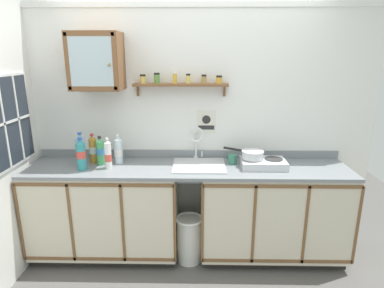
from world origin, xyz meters
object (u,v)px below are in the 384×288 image
object	(u,v)px
sink	(199,166)
wall_cabinet	(96,61)
bottle_water_clear_3	(118,150)
bottle_detergent_teal_4	(81,155)
bottle_juice_amber_5	(93,149)
warning_sign	(206,122)
saucepan	(252,154)
mug	(232,159)
hot_plate_stove	(263,163)
trash_bin	(189,238)
bottle_water_blue_1	(81,150)
bottle_opaque_white_2	(108,155)
bottle_soda_green_0	(100,151)

from	to	relation	value
sink	wall_cabinet	xyz separation A→B (m)	(-0.92, 0.08, 0.96)
bottle_water_clear_3	bottle_detergent_teal_4	distance (m)	0.35
bottle_water_clear_3	bottle_juice_amber_5	size ratio (longest dim) A/B	1.00
bottle_water_clear_3	warning_sign	bearing A→B (deg)	12.27
saucepan	bottle_juice_amber_5	distance (m)	1.51
saucepan	mug	world-z (taller)	saucepan
hot_plate_stove	trash_bin	world-z (taller)	hot_plate_stove
mug	warning_sign	xyz separation A→B (m)	(-0.25, 0.19, 0.32)
mug	wall_cabinet	xyz separation A→B (m)	(-1.24, 0.03, 0.90)
bottle_water_blue_1	bottle_juice_amber_5	distance (m)	0.12
bottle_water_clear_3	bottle_detergent_teal_4	size ratio (longest dim) A/B	0.96
saucepan	wall_cabinet	size ratio (longest dim) A/B	0.72
bottle_water_blue_1	wall_cabinet	size ratio (longest dim) A/B	0.63
sink	warning_sign	bearing A→B (deg)	72.68
bottle_water_clear_3	warning_sign	xyz separation A→B (m)	(0.84, 0.18, 0.23)
sink	saucepan	bearing A→B (deg)	-1.68
trash_bin	bottle_water_clear_3	bearing A→B (deg)	164.33
bottle_opaque_white_2	bottle_water_blue_1	bearing A→B (deg)	165.91
hot_plate_stove	bottle_water_clear_3	bearing A→B (deg)	176.21
saucepan	wall_cabinet	world-z (taller)	wall_cabinet
bottle_opaque_white_2	bottle_juice_amber_5	xyz separation A→B (m)	(-0.19, 0.15, 0.01)
bottle_soda_green_0	wall_cabinet	size ratio (longest dim) A/B	0.54
bottle_soda_green_0	mug	bearing A→B (deg)	1.86
bottle_juice_amber_5	saucepan	bearing A→B (deg)	-2.93
saucepan	mug	size ratio (longest dim) A/B	3.60
bottle_water_blue_1	bottle_opaque_white_2	size ratio (longest dim) A/B	1.12
sink	bottle_soda_green_0	bearing A→B (deg)	179.41
bottle_water_blue_1	mug	distance (m)	1.42
bottle_detergent_teal_4	bottle_soda_green_0	bearing A→B (deg)	47.53
hot_plate_stove	wall_cabinet	world-z (taller)	wall_cabinet
bottle_detergent_teal_4	mug	world-z (taller)	bottle_detergent_teal_4
hot_plate_stove	trash_bin	distance (m)	1.01
sink	saucepan	world-z (taller)	sink
bottle_detergent_teal_4	bottle_opaque_white_2	bearing A→B (deg)	10.71
saucepan	bottle_juice_amber_5	xyz separation A→B (m)	(-1.50, 0.08, 0.01)
sink	hot_plate_stove	size ratio (longest dim) A/B	1.18
trash_bin	wall_cabinet	bearing A→B (deg)	165.10
wall_cabinet	trash_bin	world-z (taller)	wall_cabinet
trash_bin	hot_plate_stove	bearing A→B (deg)	8.31
sink	saucepan	distance (m)	0.51
bottle_detergent_teal_4	mug	xyz separation A→B (m)	(1.38, 0.18, -0.09)
bottle_water_blue_1	bottle_opaque_white_2	xyz separation A→B (m)	(0.27, -0.07, -0.02)
bottle_water_clear_3	warning_sign	distance (m)	0.89
bottle_soda_green_0	wall_cabinet	distance (m)	0.82
bottle_water_clear_3	trash_bin	distance (m)	1.08
bottle_water_clear_3	bottle_juice_amber_5	bearing A→B (deg)	177.76
sink	saucepan	xyz separation A→B (m)	(0.49, -0.01, 0.13)
hot_plate_stove	bottle_water_blue_1	size ratio (longest dim) A/B	1.28
bottle_juice_amber_5	bottle_water_blue_1	bearing A→B (deg)	-134.77
saucepan	wall_cabinet	bearing A→B (deg)	176.01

